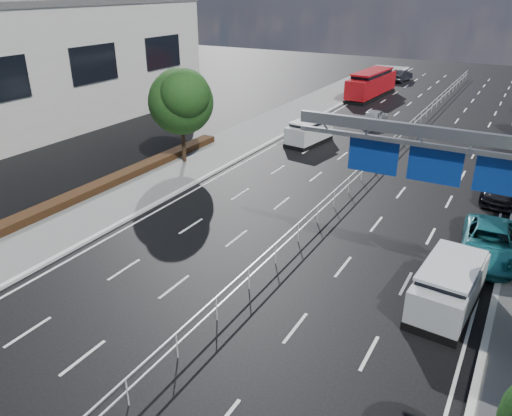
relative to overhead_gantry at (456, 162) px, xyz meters
The scene contains 13 objects.
ground 13.34m from the overhead_gantry, 123.84° to the right, with size 160.00×160.00×0.00m, color black.
median_fence 15.04m from the overhead_gantry, 118.43° to the left, with size 0.05×85.00×1.02m.
hedge_near 21.32m from the overhead_gantry, 165.85° to the right, with size 1.00×36.00×0.44m, color black.
overhead_gantry is the anchor object (origin of this frame).
near_building 37.59m from the overhead_gantry, 167.79° to the left, with size 12.00×38.00×10.00m, color beige.
near_tree_back 20.31m from the overhead_gantry, 157.03° to the left, with size 4.84×4.51×6.69m.
white_minivan 21.59m from the overhead_gantry, 128.11° to the left, with size 2.49×4.62×1.91m.
red_bus 39.24m from the overhead_gantry, 111.40° to the left, with size 2.95×9.89×2.92m.
near_car_silver 27.57m from the overhead_gantry, 112.32° to the left, with size 1.60×3.97×1.35m, color #93969A.
near_car_dark 50.25m from the overhead_gantry, 106.11° to the left, with size 1.54×4.42×1.46m, color black.
silver_minivan 4.78m from the overhead_gantry, 57.75° to the right, with size 2.36×4.85×1.96m.
parked_car_teal 6.52m from the overhead_gantry, 68.97° to the left, with size 2.47×5.36×1.49m, color #1B6D79.
parked_car_dark 13.18m from the overhead_gantry, 82.69° to the left, with size 2.15×5.30×1.54m, color black.
Camera 1 is at (8.87, -8.73, 11.58)m, focal length 35.00 mm.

